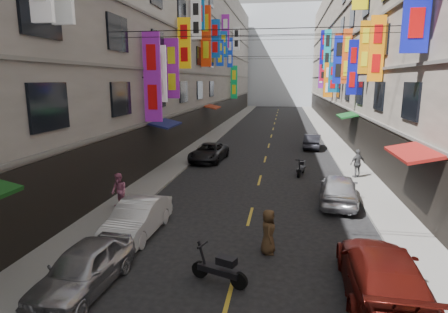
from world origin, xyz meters
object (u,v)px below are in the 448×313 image
(car_right_near, at_px, (382,274))
(car_right_far, at_px, (312,141))
(scooter_crossing, at_px, (220,269))
(pedestrian_crossing, at_px, (268,232))
(car_right_mid, at_px, (339,189))
(pedestrian_rfar, at_px, (358,163))
(car_left_mid, at_px, (137,218))
(pedestrian_lfar, at_px, (119,191))
(car_left_near, at_px, (84,268))
(scooter_far_right, at_px, (301,168))
(car_left_far, at_px, (209,152))

(car_right_near, bearing_deg, car_right_far, -86.79)
(scooter_crossing, xyz_separation_m, pedestrian_crossing, (1.27, 2.15, 0.33))
(scooter_crossing, bearing_deg, car_right_mid, -8.28)
(scooter_crossing, relative_size, pedestrian_rfar, 1.03)
(car_left_mid, height_order, car_right_near, car_right_near)
(car_right_near, xyz_separation_m, car_right_far, (-0.27, 22.70, -0.09))
(car_right_near, distance_m, pedestrian_lfar, 11.21)
(car_left_near, relative_size, pedestrian_lfar, 2.40)
(scooter_far_right, height_order, pedestrian_crossing, pedestrian_crossing)
(scooter_crossing, relative_size, car_right_near, 0.35)
(car_right_mid, height_order, pedestrian_rfar, pedestrian_rfar)
(car_right_far, distance_m, pedestrian_rfar, 10.13)
(scooter_far_right, bearing_deg, car_right_far, -84.21)
(car_right_far, distance_m, pedestrian_crossing, 20.67)
(pedestrian_rfar, bearing_deg, pedestrian_crossing, 37.65)
(scooter_far_right, bearing_deg, car_left_mid, 71.52)
(car_left_mid, bearing_deg, pedestrian_lfar, 128.68)
(scooter_crossing, relative_size, pedestrian_lfar, 1.09)
(scooter_crossing, xyz_separation_m, car_right_mid, (4.30, 7.87, 0.28))
(car_right_mid, height_order, car_right_far, car_right_mid)
(car_right_mid, relative_size, pedestrian_lfar, 2.68)
(car_right_mid, distance_m, pedestrian_rfar, 5.10)
(car_left_far, bearing_deg, scooter_far_right, -21.22)
(pedestrian_crossing, bearing_deg, pedestrian_rfar, -26.97)
(car_left_near, bearing_deg, car_right_mid, 51.40)
(car_left_near, xyz_separation_m, pedestrian_crossing, (4.91, 3.09, 0.12))
(car_right_near, distance_m, car_right_mid, 7.94)
(pedestrian_crossing, bearing_deg, pedestrian_lfar, 61.92)
(scooter_crossing, xyz_separation_m, scooter_far_right, (2.79, 13.17, 0.00))
(scooter_far_right, bearing_deg, car_right_near, 110.38)
(scooter_crossing, distance_m, car_right_near, 4.37)
(car_left_far, bearing_deg, pedestrian_rfar, -15.88)
(car_right_mid, bearing_deg, car_left_mid, 38.36)
(scooter_far_right, xyz_separation_m, car_right_mid, (1.51, -5.31, 0.28))
(car_right_near, relative_size, pedestrian_crossing, 3.22)
(car_right_far, bearing_deg, pedestrian_crossing, 89.21)
(car_left_mid, xyz_separation_m, pedestrian_lfar, (-1.82, 2.41, 0.25))
(car_right_mid, bearing_deg, car_right_far, -82.72)
(scooter_crossing, height_order, pedestrian_crossing, pedestrian_crossing)
(scooter_crossing, height_order, pedestrian_lfar, pedestrian_lfar)
(car_right_near, bearing_deg, car_left_far, -61.44)
(scooter_crossing, xyz_separation_m, car_left_mid, (-3.64, 2.92, 0.22))
(scooter_far_right, xyz_separation_m, pedestrian_crossing, (-1.52, -11.02, 0.33))
(car_right_near, distance_m, pedestrian_crossing, 3.81)
(car_left_mid, distance_m, car_right_near, 8.54)
(car_left_mid, relative_size, car_right_near, 0.81)
(scooter_crossing, bearing_deg, car_right_near, -70.59)
(car_left_far, height_order, pedestrian_crossing, pedestrian_crossing)
(car_left_near, relative_size, car_right_far, 1.00)
(car_left_far, relative_size, pedestrian_lfar, 2.87)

